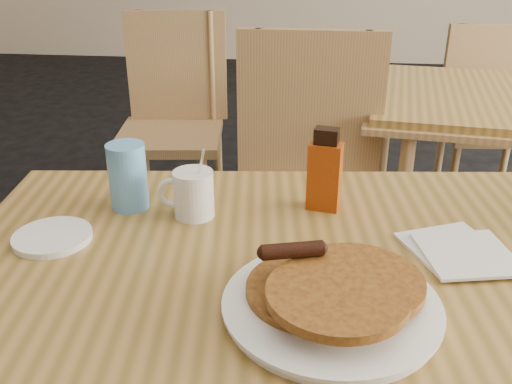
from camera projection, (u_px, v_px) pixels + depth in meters
main_table at (292, 283)px, 0.99m from camera, size 1.30×0.95×0.75m
chair_main_far at (307, 170)px, 1.73m from camera, size 0.45×0.45×1.00m
chair_neighbor_far at (486, 105)px, 2.65m from camera, size 0.42×0.42×0.86m
chair_wall_extra at (173, 106)px, 2.45m from camera, size 0.47×0.48×0.95m
pancake_plate at (332, 298)px, 0.84m from camera, size 0.32×0.32×0.09m
coffee_mug at (192, 193)px, 1.11m from camera, size 0.11×0.08×0.15m
syrup_bottle at (325, 172)px, 1.12m from camera, size 0.07×0.05×0.17m
napkin_stack at (459, 251)px, 0.99m from camera, size 0.21×0.22×0.01m
blue_tumbler at (128, 176)px, 1.14m from camera, size 0.08×0.08×0.13m
side_saucer at (52, 237)px, 1.04m from camera, size 0.16×0.16×0.01m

